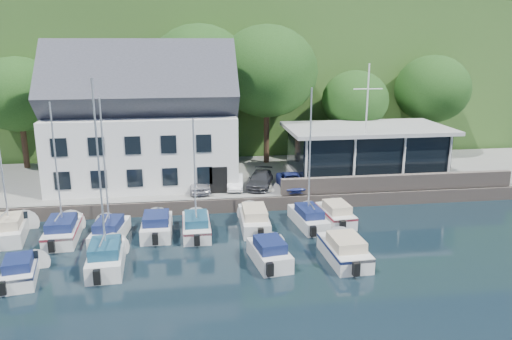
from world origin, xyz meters
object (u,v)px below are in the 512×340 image
Objects in this scene: boat_r1_0 at (1,167)px; boat_r2_0 at (20,268)px; boat_r1_3 at (157,224)px; boat_r1_6 at (310,165)px; car_silver at (198,183)px; boat_r1_4 at (195,172)px; boat_r2_3 at (269,251)px; harbor_building at (144,128)px; boat_r2_4 at (344,248)px; boat_r1_1 at (57,171)px; boat_r1_5 at (254,217)px; flagpole at (366,126)px; boat_r1_2 at (105,174)px; car_white at (235,181)px; car_blue at (291,181)px; boat_r2_1 at (100,183)px; club_pavilion at (365,151)px; car_dgrey at (260,179)px.

boat_r1_0 is 1.99× the size of boat_r2_0.
boat_r1_3 is 10.49m from boat_r1_6.
boat_r1_4 reaches higher than car_silver.
boat_r1_0 is 1.13× the size of boat_r1_6.
boat_r2_3 is at bearing -129.43° from boat_r1_6.
boat_r2_4 is (11.85, -14.38, -4.60)m from harbor_building.
boat_r1_0 is 1.13× the size of boat_r1_4.
boat_r1_1 is 12.57m from boat_r1_5.
boat_r1_5 is (-9.31, -5.27, -4.93)m from flagpole.
boat_r1_2 is at bearing 144.87° from boat_r2_3.
boat_r1_1 is (-4.51, -9.02, -0.94)m from harbor_building.
boat_r2_3 is at bearing -51.88° from boat_r1_4.
boat_r1_0 is at bearing 173.06° from boat_r1_6.
boat_r1_3 is at bearing -126.48° from car_white.
flagpole is at bearing 2.97° from car_white.
boat_r2_3 is (6.40, -5.10, 0.01)m from boat_r1_3.
boat_r1_3 is at bearing -149.70° from car_blue.
boat_r2_1 is (-8.75, -4.80, 4.04)m from boat_r1_5.
boat_r1_3 is at bearing -175.07° from boat_r1_5.
boat_r2_4 is at bearing -50.81° from boat_r1_5.
boat_r1_1 reaches higher than car_white.
boat_r1_4 is (3.71, -9.27, -1.23)m from harbor_building.
boat_r1_3 is (1.22, -9.06, -4.62)m from harbor_building.
boat_r2_1 is (-19.25, -13.00, 1.73)m from club_pavilion.
boat_r2_0 is (-9.42, -11.25, -0.97)m from car_silver.
car_dgrey is 15.00m from boat_r2_1.
boat_r1_4 is at bearing 10.12° from boat_r1_2.
car_blue is (2.30, -0.72, 0.02)m from car_dgrey.
flagpole is (9.97, -0.53, 4.12)m from car_white.
harbor_building reaches higher than boat_r2_4.
boat_r2_1 is at bearing -123.22° from car_silver.
car_white reaches higher than boat_r1_3.
boat_r1_6 is at bearing 1.82° from boat_r1_3.
boat_r1_1 is (-22.51, -8.52, 1.36)m from club_pavilion.
harbor_building is 9.70m from boat_r1_2.
flagpole reaches higher than boat_r1_0.
boat_r1_2 is (-1.62, -9.50, -1.10)m from harbor_building.
boat_r1_0 reaches higher than car_blue.
harbor_building reaches higher than boat_r2_1.
harbor_building is 1.74× the size of boat_r1_6.
car_silver is 0.43× the size of boat_r1_1.
car_dgrey is 0.62× the size of boat_r1_5.
flagpole is 7.96m from boat_r1_6.
boat_r2_1 is 1.88× the size of boat_r2_3.
car_dgrey is at bearing -17.76° from harbor_building.
car_white is 0.61× the size of boat_r1_3.
boat_r1_6 is at bearing -44.53° from car_silver.
car_dgrey reaches higher than boat_r2_4.
car_dgrey is at bearing 75.74° from boat_r2_3.
boat_r1_6 is at bearing 10.74° from boat_r1_2.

